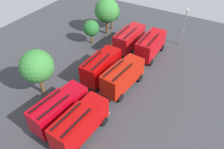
% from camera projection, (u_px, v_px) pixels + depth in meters
% --- Properties ---
extents(ground_plane, '(55.40, 55.40, 0.00)m').
position_uv_depth(ground_plane, '(112.00, 82.00, 31.74)').
color(ground_plane, '#38383D').
extents(fire_truck_0, '(7.35, 3.16, 3.88)m').
position_uv_depth(fire_truck_0, '(80.00, 123.00, 23.42)').
color(fire_truck_0, '#B00708').
rests_on(fire_truck_0, ground).
extents(fire_truck_1, '(7.42, 3.37, 3.88)m').
position_uv_depth(fire_truck_1, '(123.00, 76.00, 29.45)').
color(fire_truck_1, '#B21608').
rests_on(fire_truck_1, ground).
extents(fire_truck_2, '(7.22, 2.79, 3.88)m').
position_uv_depth(fire_truck_2, '(151.00, 45.00, 35.48)').
color(fire_truck_2, '#BA0A10').
rests_on(fire_truck_2, ground).
extents(fire_truck_3, '(7.42, 3.39, 3.88)m').
position_uv_depth(fire_truck_3, '(59.00, 108.00, 25.00)').
color(fire_truck_3, '#AE0512').
rests_on(fire_truck_3, ground).
extents(fire_truck_4, '(7.23, 2.81, 3.88)m').
position_uv_depth(fire_truck_4, '(101.00, 66.00, 31.15)').
color(fire_truck_4, '#AB0405').
rests_on(fire_truck_4, ground).
extents(fire_truck_5, '(7.25, 2.87, 3.88)m').
position_uv_depth(fire_truck_5, '(129.00, 38.00, 37.11)').
color(fire_truck_5, '#B20F14').
rests_on(fire_truck_5, ground).
extents(firefighter_0, '(0.32, 0.46, 1.78)m').
position_uv_depth(firefighter_0, '(64.00, 92.00, 28.76)').
color(firefighter_0, black).
rests_on(firefighter_0, ground).
extents(firefighter_1, '(0.35, 0.47, 1.80)m').
position_uv_depth(firefighter_1, '(112.00, 48.00, 36.82)').
color(firefighter_1, black).
rests_on(firefighter_1, ground).
extents(tree_0, '(4.24, 4.24, 6.58)m').
position_uv_depth(tree_0, '(37.00, 66.00, 27.30)').
color(tree_0, brown).
rests_on(tree_0, ground).
extents(tree_1, '(2.83, 2.83, 4.38)m').
position_uv_depth(tree_1, '(91.00, 28.00, 38.14)').
color(tree_1, brown).
rests_on(tree_1, ground).
extents(tree_2, '(4.42, 4.42, 6.86)m').
position_uv_depth(tree_2, '(107.00, 11.00, 39.79)').
color(tree_2, brown).
rests_on(tree_2, ground).
extents(tree_3, '(3.29, 3.29, 5.10)m').
position_uv_depth(tree_3, '(111.00, 12.00, 42.02)').
color(tree_3, brown).
rests_on(tree_3, ground).
extents(traffic_cone_0, '(0.48, 0.48, 0.69)m').
position_uv_depth(traffic_cone_0, '(116.00, 42.00, 39.49)').
color(traffic_cone_0, '#F2600C').
rests_on(traffic_cone_0, ground).
extents(lamppost, '(0.36, 0.36, 6.71)m').
position_uv_depth(lamppost, '(184.00, 25.00, 37.07)').
color(lamppost, slate).
rests_on(lamppost, ground).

